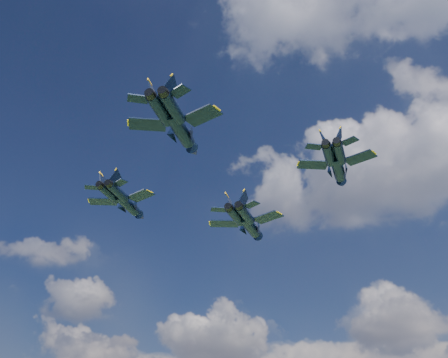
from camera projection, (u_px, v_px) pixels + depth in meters
jet_lead at (250, 226)px, 96.09m from camera, size 12.89×16.91×4.00m
jet_left at (128, 204)px, 84.41m from camera, size 10.51×13.88×3.27m
jet_right at (338, 168)px, 78.91m from camera, size 10.81×14.36×3.38m
jet_slot at (181, 130)px, 72.00m from camera, size 12.15×16.25×3.82m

